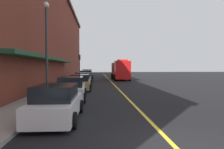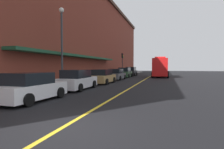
{
  "view_description": "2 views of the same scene",
  "coord_description": "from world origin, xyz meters",
  "px_view_note": "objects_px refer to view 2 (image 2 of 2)",
  "views": [
    {
      "loc": [
        -2.27,
        -5.31,
        2.33
      ],
      "look_at": [
        -0.52,
        17.14,
        1.44
      ],
      "focal_mm": 32.0,
      "sensor_mm": 36.0,
      "label": 1
    },
    {
      "loc": [
        3.08,
        -5.18,
        1.89
      ],
      "look_at": [
        -2.79,
        15.01,
        1.0
      ],
      "focal_mm": 30.43,
      "sensor_mm": 36.0,
      "label": 2
    }
  ],
  "objects_px": {
    "parking_meter_1": "(113,72)",
    "street_lamp_left": "(62,38)",
    "parked_car_0": "(32,88)",
    "parking_meter_0": "(115,71)",
    "parked_car_4": "(125,73)",
    "parked_car_3": "(116,75)",
    "parked_car_5": "(131,72)",
    "parked_car_2": "(102,77)",
    "parked_car_1": "(77,80)",
    "traffic_light_near": "(122,60)",
    "fire_truck": "(161,68)"
  },
  "relations": [
    {
      "from": "fire_truck",
      "to": "parking_meter_0",
      "type": "relative_size",
      "value": 6.71
    },
    {
      "from": "parked_car_5",
      "to": "street_lamp_left",
      "type": "relative_size",
      "value": 0.61
    },
    {
      "from": "parked_car_2",
      "to": "parked_car_5",
      "type": "xyz_separation_m",
      "value": [
        -0.15,
        18.4,
        0.1
      ]
    },
    {
      "from": "parked_car_0",
      "to": "parked_car_1",
      "type": "distance_m",
      "value": 5.54
    },
    {
      "from": "fire_truck",
      "to": "street_lamp_left",
      "type": "height_order",
      "value": "street_lamp_left"
    },
    {
      "from": "parked_car_3",
      "to": "fire_truck",
      "type": "height_order",
      "value": "fire_truck"
    },
    {
      "from": "parked_car_0",
      "to": "parking_meter_0",
      "type": "bearing_deg",
      "value": 4.65
    },
    {
      "from": "parked_car_2",
      "to": "traffic_light_near",
      "type": "distance_m",
      "value": 16.33
    },
    {
      "from": "parked_car_0",
      "to": "parked_car_5",
      "type": "distance_m",
      "value": 29.69
    },
    {
      "from": "parking_meter_1",
      "to": "street_lamp_left",
      "type": "distance_m",
      "value": 15.1
    },
    {
      "from": "parked_car_0",
      "to": "parking_meter_0",
      "type": "xyz_separation_m",
      "value": [
        -1.36,
        21.9,
        0.32
      ]
    },
    {
      "from": "parked_car_3",
      "to": "parking_meter_1",
      "type": "xyz_separation_m",
      "value": [
        -1.43,
        3.58,
        0.33
      ]
    },
    {
      "from": "parked_car_1",
      "to": "parking_meter_0",
      "type": "relative_size",
      "value": 3.72
    },
    {
      "from": "parked_car_4",
      "to": "fire_truck",
      "type": "distance_m",
      "value": 6.79
    },
    {
      "from": "parking_meter_0",
      "to": "traffic_light_near",
      "type": "height_order",
      "value": "traffic_light_near"
    },
    {
      "from": "parked_car_0",
      "to": "parked_car_2",
      "type": "bearing_deg",
      "value": 0.39
    },
    {
      "from": "parked_car_3",
      "to": "parking_meter_1",
      "type": "bearing_deg",
      "value": 22.24
    },
    {
      "from": "parked_car_3",
      "to": "parking_meter_0",
      "type": "height_order",
      "value": "parked_car_3"
    },
    {
      "from": "parking_meter_0",
      "to": "fire_truck",
      "type": "bearing_deg",
      "value": 33.92
    },
    {
      "from": "parked_car_2",
      "to": "street_lamp_left",
      "type": "relative_size",
      "value": 0.66
    },
    {
      "from": "street_lamp_left",
      "to": "parked_car_4",
      "type": "bearing_deg",
      "value": 83.58
    },
    {
      "from": "parking_meter_1",
      "to": "street_lamp_left",
      "type": "bearing_deg",
      "value": -92.34
    },
    {
      "from": "parked_car_0",
      "to": "street_lamp_left",
      "type": "xyz_separation_m",
      "value": [
        -1.96,
        6.4,
        3.66
      ]
    },
    {
      "from": "parked_car_0",
      "to": "parked_car_5",
      "type": "relative_size",
      "value": 1.03
    },
    {
      "from": "parking_meter_0",
      "to": "parked_car_4",
      "type": "bearing_deg",
      "value": 53.61
    },
    {
      "from": "parked_car_2",
      "to": "parked_car_0",
      "type": "bearing_deg",
      "value": 179.28
    },
    {
      "from": "traffic_light_near",
      "to": "fire_truck",
      "type": "bearing_deg",
      "value": -4.27
    },
    {
      "from": "parked_car_3",
      "to": "parking_meter_1",
      "type": "distance_m",
      "value": 3.87
    },
    {
      "from": "parked_car_4",
      "to": "parked_car_3",
      "type": "bearing_deg",
      "value": -179.97
    },
    {
      "from": "parked_car_2",
      "to": "parking_meter_0",
      "type": "relative_size",
      "value": 3.45
    },
    {
      "from": "parked_car_2",
      "to": "traffic_light_near",
      "type": "xyz_separation_m",
      "value": [
        -1.44,
        16.08,
        2.41
      ]
    },
    {
      "from": "parked_car_1",
      "to": "parking_meter_1",
      "type": "relative_size",
      "value": 3.72
    },
    {
      "from": "parked_car_4",
      "to": "street_lamp_left",
      "type": "xyz_separation_m",
      "value": [
        -1.95,
        -17.33,
        3.6
      ]
    },
    {
      "from": "parked_car_0",
      "to": "parked_car_5",
      "type": "height_order",
      "value": "parked_car_5"
    },
    {
      "from": "parked_car_2",
      "to": "traffic_light_near",
      "type": "bearing_deg",
      "value": 5.09
    },
    {
      "from": "parked_car_2",
      "to": "fire_truck",
      "type": "distance_m",
      "value": 16.63
    },
    {
      "from": "parked_car_2",
      "to": "parked_car_3",
      "type": "xyz_separation_m",
      "value": [
        -0.07,
        6.25,
        -0.01
      ]
    },
    {
      "from": "parked_car_4",
      "to": "fire_truck",
      "type": "height_order",
      "value": "fire_truck"
    },
    {
      "from": "parked_car_3",
      "to": "parked_car_5",
      "type": "relative_size",
      "value": 1.07
    },
    {
      "from": "parked_car_1",
      "to": "parked_car_3",
      "type": "bearing_deg",
      "value": -2.52
    },
    {
      "from": "parked_car_2",
      "to": "parked_car_4",
      "type": "height_order",
      "value": "parked_car_4"
    },
    {
      "from": "parked_car_4",
      "to": "parking_meter_0",
      "type": "xyz_separation_m",
      "value": [
        -1.35,
        -1.83,
        0.26
      ]
    },
    {
      "from": "parked_car_3",
      "to": "parked_car_5",
      "type": "distance_m",
      "value": 12.15
    },
    {
      "from": "parked_car_2",
      "to": "parking_meter_0",
      "type": "bearing_deg",
      "value": 8.02
    },
    {
      "from": "street_lamp_left",
      "to": "parked_car_5",
      "type": "bearing_deg",
      "value": 85.22
    },
    {
      "from": "fire_truck",
      "to": "traffic_light_near",
      "type": "distance_m",
      "value": 7.44
    },
    {
      "from": "parked_car_3",
      "to": "fire_truck",
      "type": "relative_size",
      "value": 0.51
    },
    {
      "from": "parked_car_2",
      "to": "parked_car_4",
      "type": "xyz_separation_m",
      "value": [
        -0.15,
        12.44,
        0.06
      ]
    },
    {
      "from": "parked_car_5",
      "to": "parking_meter_1",
      "type": "relative_size",
      "value": 3.18
    },
    {
      "from": "street_lamp_left",
      "to": "parking_meter_1",
      "type": "bearing_deg",
      "value": 87.66
    }
  ]
}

